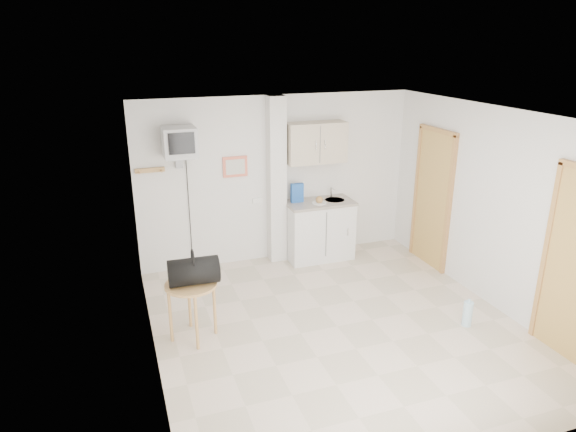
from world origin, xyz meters
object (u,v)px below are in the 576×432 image
object	(u,v)px
duffel_bag	(194,271)
water_bottle	(468,314)
round_table	(191,292)
crt_television	(179,143)

from	to	relation	value
duffel_bag	water_bottle	size ratio (longest dim) A/B	1.63
round_table	duffel_bag	bearing A→B (deg)	-27.99
duffel_bag	water_bottle	xyz separation A→B (m)	(3.09, -0.81, -0.68)
round_table	duffel_bag	xyz separation A→B (m)	(0.04, -0.02, 0.26)
crt_television	duffel_bag	distance (m)	2.03
crt_television	duffel_bag	size ratio (longest dim) A/B	3.82
crt_television	duffel_bag	bearing A→B (deg)	-95.45
round_table	water_bottle	world-z (taller)	round_table
crt_television	round_table	bearing A→B (deg)	-96.78
crt_television	round_table	world-z (taller)	crt_television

